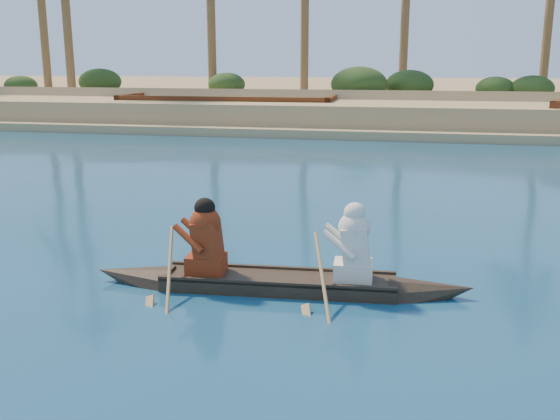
# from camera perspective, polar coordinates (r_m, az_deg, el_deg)

# --- Properties ---
(sandy_embankment) EXTENTS (150.00, 51.00, 1.50)m
(sandy_embankment) POSITION_cam_1_polar(r_m,az_deg,el_deg) (51.51, 1.45, 10.49)
(sandy_embankment) COLOR tan
(sandy_embankment) RESTS_ON ground
(shrub_cluster) EXTENTS (100.00, 6.00, 2.40)m
(shrub_cluster) POSITION_cam_1_polar(r_m,az_deg,el_deg) (36.51, -3.25, 10.33)
(shrub_cluster) COLOR #1C3914
(shrub_cluster) RESTS_ON ground
(canoe) EXTENTS (5.45, 1.11, 1.49)m
(canoe) POSITION_cam_1_polar(r_m,az_deg,el_deg) (8.86, -0.14, -5.51)
(canoe) COLOR #322B1B
(canoe) RESTS_ON ground
(barge_mid) EXTENTS (10.83, 3.83, 1.79)m
(barge_mid) POSITION_cam_1_polar(r_m,az_deg,el_deg) (32.12, -4.70, 8.86)
(barge_mid) COLOR #5C3213
(barge_mid) RESTS_ON ground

